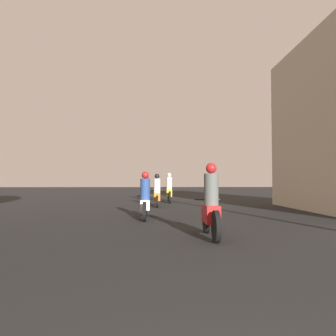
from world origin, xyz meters
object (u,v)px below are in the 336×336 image
(motorcycle_white, at_px, (145,200))
(motorcycle_silver, at_px, (147,190))
(motorcycle_yellow, at_px, (169,191))
(motorcycle_orange, at_px, (157,193))
(motorcycle_red, at_px, (211,208))

(motorcycle_white, bearing_deg, motorcycle_silver, 96.35)
(motorcycle_yellow, bearing_deg, motorcycle_white, -93.40)
(motorcycle_orange, bearing_deg, motorcycle_yellow, 68.76)
(motorcycle_red, xyz_separation_m, motorcycle_white, (-1.56, 3.59, -0.03))
(motorcycle_silver, bearing_deg, motorcycle_white, -91.17)
(motorcycle_yellow, bearing_deg, motorcycle_silver, 121.48)
(motorcycle_red, height_order, motorcycle_yellow, motorcycle_yellow)
(motorcycle_white, distance_m, motorcycle_silver, 10.64)
(motorcycle_red, relative_size, motorcycle_orange, 0.95)
(motorcycle_red, bearing_deg, motorcycle_yellow, 92.54)
(motorcycle_red, height_order, motorcycle_white, motorcycle_red)
(motorcycle_red, bearing_deg, motorcycle_orange, 97.92)
(motorcycle_red, relative_size, motorcycle_silver, 1.05)
(motorcycle_white, distance_m, motorcycle_orange, 5.14)
(motorcycle_orange, distance_m, motorcycle_yellow, 2.94)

